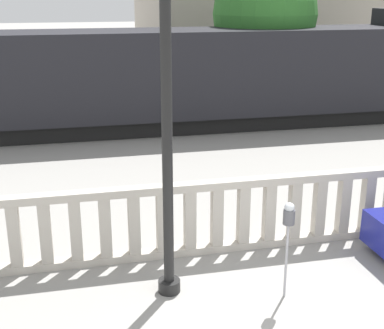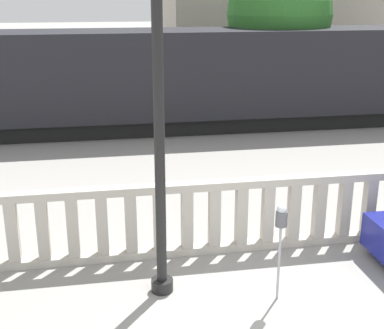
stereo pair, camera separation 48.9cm
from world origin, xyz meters
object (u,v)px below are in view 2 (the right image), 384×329
Objects in this scene: train_near at (201,77)px; tree_left at (279,15)px; lamppost at (159,141)px; parking_meter at (281,223)px.

tree_left is (3.11, 1.17, 1.99)m from train_near.
lamppost is 0.24× the size of train_near.
parking_meter is (1.75, -0.55, -1.22)m from lamppost.
train_near is at bearing 75.86° from lamppost.
lamppost is 2.20m from parking_meter.
train_near reaches higher than parking_meter.
train_near is (2.64, 10.47, -0.73)m from lamppost.
tree_left is (5.75, 11.64, 1.26)m from lamppost.
tree_left is (4.00, 12.18, 2.48)m from parking_meter.
parking_meter is at bearing -108.18° from tree_left.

